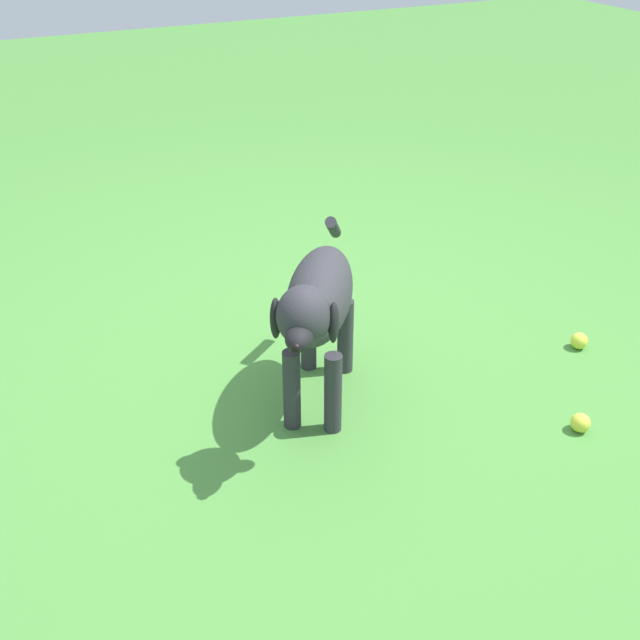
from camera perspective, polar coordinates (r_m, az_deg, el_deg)
ground at (r=3.02m, az=1.08°, el=-2.45°), size 14.00×14.00×0.00m
dog at (r=2.52m, az=-0.17°, el=1.14°), size 0.78×0.55×0.62m
tennis_ball_0 at (r=3.19m, az=18.56°, el=-1.46°), size 0.07×0.07×0.07m
tennis_ball_1 at (r=2.75m, az=18.64°, el=-7.19°), size 0.07×0.07×0.07m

